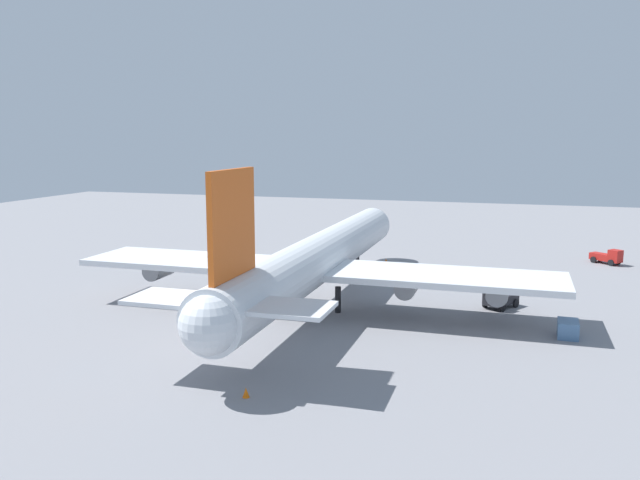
{
  "coord_description": "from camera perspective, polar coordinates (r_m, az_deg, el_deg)",
  "views": [
    {
      "loc": [
        -73.38,
        -22.46,
        20.44
      ],
      "look_at": [
        0.0,
        0.0,
        7.97
      ],
      "focal_mm": 36.25,
      "sensor_mm": 36.0,
      "label": 1
    }
  ],
  "objects": [
    {
      "name": "safety_cone_tail",
      "position": [
        52.59,
        -6.56,
        -13.23
      ],
      "size": [
        0.57,
        0.57,
        0.81
      ],
      "primitive_type": "cone",
      "color": "orange",
      "rests_on": "ground_plane"
    },
    {
      "name": "cargo_container_aft",
      "position": [
        71.33,
        21.05,
        -7.34
      ],
      "size": [
        3.08,
        2.13,
        1.72
      ],
      "color": "#4C729E",
      "rests_on": "ground_plane"
    },
    {
      "name": "safety_cone_nose",
      "position": [
        106.18,
        5.85,
        -1.77
      ],
      "size": [
        0.39,
        0.39,
        0.55
      ],
      "primitive_type": "cone",
      "color": "orange",
      "rests_on": "ground_plane"
    },
    {
      "name": "maintenance_van",
      "position": [
        113.33,
        24.07,
        -1.36
      ],
      "size": [
        4.51,
        4.92,
        2.48
      ],
      "color": "#B21E19",
      "rests_on": "ground_plane"
    },
    {
      "name": "fuel_truck",
      "position": [
        103.02,
        -1.2,
        -1.53
      ],
      "size": [
        3.37,
        5.01,
        2.24
      ],
      "color": "silver",
      "rests_on": "ground_plane"
    },
    {
      "name": "catering_truck",
      "position": [
        80.37,
        15.57,
        -4.99
      ],
      "size": [
        5.05,
        4.27,
        2.4
      ],
      "color": "#232328",
      "rests_on": "ground_plane"
    },
    {
      "name": "ground_plane",
      "position": [
        79.41,
        -0.0,
        -5.69
      ],
      "size": [
        257.19,
        257.19,
        0.0
      ],
      "primitive_type": "plane",
      "color": "gray"
    },
    {
      "name": "cargo_airplane",
      "position": [
        77.66,
        -0.11,
        -1.65
      ],
      "size": [
        64.3,
        56.79,
        17.71
      ],
      "color": "silver",
      "rests_on": "ground_plane"
    }
  ]
}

